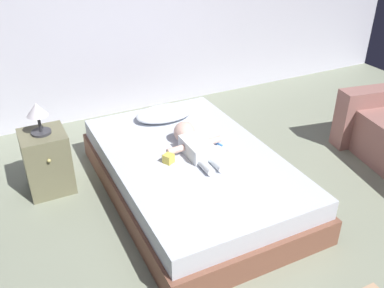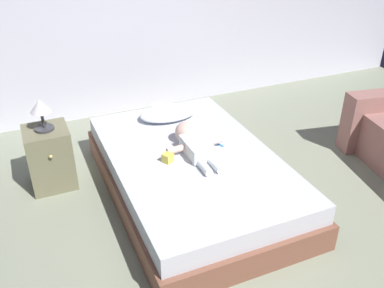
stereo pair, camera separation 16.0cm
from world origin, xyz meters
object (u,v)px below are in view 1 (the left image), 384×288
object	(u,v)px
toothbrush	(216,142)
nightstand	(47,162)
bed	(192,174)
toy_block	(169,159)
pillow	(165,113)
baby	(193,143)
lamp	(37,113)

from	to	relation	value
toothbrush	nightstand	bearing A→B (deg)	158.68
bed	toy_block	xyz separation A→B (m)	(-0.22, -0.03, 0.23)
toy_block	bed	bearing A→B (deg)	6.51
pillow	baby	world-z (taller)	baby
baby	pillow	bearing A→B (deg)	87.85
baby	nightstand	bearing A→B (deg)	154.00
lamp	bed	bearing A→B (deg)	-29.30
toothbrush	pillow	bearing A→B (deg)	107.76
lamp	baby	bearing A→B (deg)	-26.00
nightstand	pillow	bearing A→B (deg)	5.81
pillow	toothbrush	world-z (taller)	pillow
bed	lamp	xyz separation A→B (m)	(-1.06, 0.60, 0.54)
bed	toothbrush	distance (m)	0.34
lamp	nightstand	bearing A→B (deg)	-90.00
pillow	toothbrush	distance (m)	0.67
baby	toy_block	xyz separation A→B (m)	(-0.26, -0.08, -0.03)
pillow	lamp	bearing A→B (deg)	-174.19
baby	toothbrush	xyz separation A→B (m)	(0.23, 0.02, -0.06)
toothbrush	toy_block	xyz separation A→B (m)	(-0.49, -0.10, 0.03)
lamp	toy_block	bearing A→B (deg)	-36.37
baby	bed	bearing A→B (deg)	-124.42
bed	lamp	bearing A→B (deg)	150.70
toothbrush	baby	bearing A→B (deg)	-175.34
lamp	toy_block	world-z (taller)	lamp
pillow	toy_block	distance (m)	0.79
nightstand	toy_block	size ratio (longest dim) A/B	5.47
bed	baby	distance (m)	0.27
toothbrush	nightstand	xyz separation A→B (m)	(-1.33, 0.52, -0.11)
pillow	bed	bearing A→B (deg)	-95.19
bed	nightstand	size ratio (longest dim) A/B	3.89
pillow	toy_block	world-z (taller)	pillow
bed	lamp	distance (m)	1.33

